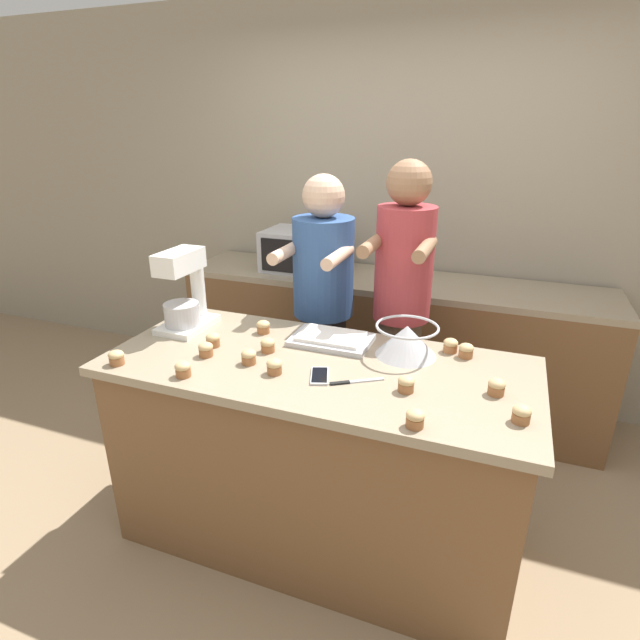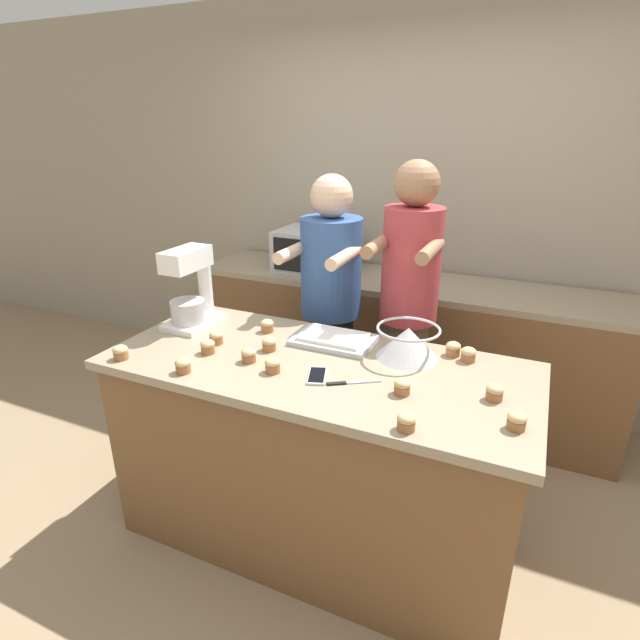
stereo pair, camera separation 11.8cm
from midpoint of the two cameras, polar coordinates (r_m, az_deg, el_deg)
name	(u,v)px [view 1 (the left image)]	position (r m, az deg, el deg)	size (l,w,h in m)	color
ground_plane	(317,532)	(2.70, -1.70, -23.10)	(16.00, 16.00, 0.00)	#937A5B
back_wall	(405,208)	(3.57, 8.69, 12.57)	(10.00, 0.06, 2.70)	gray
island_counter	(317,453)	(2.39, -1.83, -15.00)	(1.83, 0.80, 0.94)	brown
back_counter	(386,343)	(3.49, 6.62, -2.68)	(2.80, 0.60, 0.94)	brown
person_left	(323,316)	(2.84, -0.84, 0.49)	(0.35, 0.51, 1.66)	#232328
person_right	(401,316)	(2.69, 7.96, 0.50)	(0.32, 0.49, 1.74)	brown
stand_mixer	(184,295)	(2.54, -16.54, 2.76)	(0.20, 0.30, 0.39)	white
mixing_bowl	(406,339)	(2.20, 8.34, -2.23)	(0.28, 0.28, 0.14)	#BCBCC1
baking_tray	(331,339)	(2.32, -0.18, -2.19)	(0.37, 0.24, 0.04)	#BCBCC1
microwave_oven	(303,250)	(3.48, -2.91, 7.95)	(0.52, 0.39, 0.28)	#B7B7BC
cell_phone	(320,376)	(2.02, -1.74, -6.42)	(0.11, 0.16, 0.01)	silver
knife	(353,382)	(1.98, 2.12, -7.09)	(0.19, 0.13, 0.01)	#BCBCC1
cupcake_0	(415,418)	(1.72, 8.86, -11.08)	(0.06, 0.06, 0.06)	#9E6038
cupcake_1	(274,366)	(2.05, -6.90, -5.30)	(0.06, 0.06, 0.06)	#9E6038
cupcake_2	(263,327)	(2.44, -7.89, -0.78)	(0.06, 0.06, 0.06)	#9E6038
cupcake_3	(406,384)	(1.92, 8.08, -7.25)	(0.06, 0.06, 0.06)	#9E6038
cupcake_4	(183,369)	(2.10, -16.97, -5.40)	(0.06, 0.06, 0.06)	#9E6038
cupcake_5	(213,340)	(2.34, -13.56, -2.22)	(0.06, 0.06, 0.06)	#9E6038
cupcake_6	(497,387)	(1.98, 17.92, -7.30)	(0.06, 0.06, 0.06)	#9E6038
cupcake_7	(522,414)	(1.83, 20.33, -10.06)	(0.06, 0.06, 0.06)	#9E6038
cupcake_8	(451,345)	(2.28, 13.26, -2.84)	(0.06, 0.06, 0.06)	#9E6038
cupcake_9	(249,357)	(2.15, -9.73, -4.17)	(0.06, 0.06, 0.06)	#9E6038
cupcake_10	(206,349)	(2.25, -14.41, -3.28)	(0.06, 0.06, 0.06)	#9E6038
cupcake_11	(116,357)	(2.30, -23.64, -3.96)	(0.06, 0.06, 0.06)	#9E6038
cupcake_12	(466,350)	(2.25, 14.92, -3.39)	(0.06, 0.06, 0.06)	#9E6038
cupcake_13	(268,345)	(2.24, -7.51, -2.88)	(0.06, 0.06, 0.06)	#9E6038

